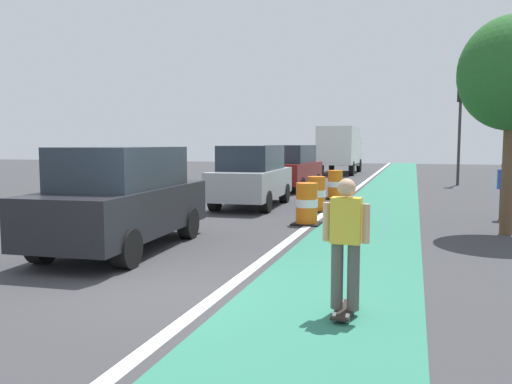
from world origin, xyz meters
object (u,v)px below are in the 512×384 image
object	(u,v)px
parked_suv_second	(252,176)
traffic_barrel_mid	(316,194)
traffic_barrel_front	(307,204)
delivery_truck_down_block	(341,147)
traffic_barrel_back	(335,185)
pedestrian_crossing	(504,189)
traffic_light_corner	(460,116)
parked_suv_nearest	(123,198)
parked_suv_third	(291,167)
skateboarder_on_lane	(346,242)

from	to	relation	value
parked_suv_second	traffic_barrel_mid	distance (m)	2.43
traffic_barrel_front	delivery_truck_down_block	xyz separation A→B (m)	(-2.33, 23.38, 1.31)
traffic_barrel_back	delivery_truck_down_block	world-z (taller)	delivery_truck_down_block
traffic_barrel_front	pedestrian_crossing	size ratio (longest dim) A/B	0.68
traffic_light_corner	pedestrian_crossing	bearing A→B (deg)	-88.89
traffic_barrel_mid	pedestrian_crossing	distance (m)	5.29
parked_suv_nearest	delivery_truck_down_block	xyz separation A→B (m)	(0.52, 27.59, 0.81)
parked_suv_nearest	delivery_truck_down_block	world-z (taller)	delivery_truck_down_block
parked_suv_nearest	traffic_light_corner	xyz separation A→B (m)	(7.65, 19.06, 2.47)
parked_suv_nearest	traffic_light_corner	size ratio (longest dim) A/B	0.92
traffic_barrel_front	delivery_truck_down_block	world-z (taller)	delivery_truck_down_block
pedestrian_crossing	traffic_barrel_back	bearing A→B (deg)	141.81
parked_suv_third	traffic_light_corner	distance (m)	9.40
parked_suv_third	pedestrian_crossing	distance (m)	10.66
traffic_barrel_back	pedestrian_crossing	xyz separation A→B (m)	(5.26, -4.13, 0.33)
parked_suv_second	traffic_barrel_mid	size ratio (longest dim) A/B	4.29
parked_suv_third	pedestrian_crossing	size ratio (longest dim) A/B	2.91
parked_suv_second	traffic_barrel_back	size ratio (longest dim) A/B	4.29
pedestrian_crossing	parked_suv_nearest	bearing A→B (deg)	-140.06
parked_suv_nearest	traffic_barrel_mid	size ratio (longest dim) A/B	4.31
parked_suv_nearest	pedestrian_crossing	world-z (taller)	parked_suv_nearest
parked_suv_second	traffic_barrel_front	size ratio (longest dim) A/B	4.29
parked_suv_nearest	delivery_truck_down_block	bearing A→B (deg)	88.92
delivery_truck_down_block	parked_suv_third	bearing A→B (deg)	-91.51
skateboarder_on_lane	parked_suv_second	distance (m)	11.10
traffic_barrel_mid	traffic_barrel_back	distance (m)	3.86
parked_suv_nearest	traffic_barrel_back	xyz separation A→B (m)	(2.63, 10.74, -0.50)
parked_suv_third	delivery_truck_down_block	bearing A→B (deg)	88.49
parked_suv_nearest	parked_suv_second	distance (m)	7.50
parked_suv_third	traffic_barrel_mid	bearing A→B (deg)	-70.80
parked_suv_third	delivery_truck_down_block	distance (m)	13.68
traffic_light_corner	traffic_barrel_front	bearing A→B (deg)	-107.90
skateboarder_on_lane	traffic_barrel_mid	xyz separation A→B (m)	(-2.12, 9.57, -0.38)
parked_suv_third	traffic_barrel_mid	size ratio (longest dim) A/B	4.30
traffic_light_corner	parked_suv_third	bearing A→B (deg)	-145.63
traffic_barrel_mid	traffic_light_corner	size ratio (longest dim) A/B	0.21
traffic_barrel_back	traffic_light_corner	size ratio (longest dim) A/B	0.21
traffic_light_corner	skateboarder_on_lane	bearing A→B (deg)	-97.63
traffic_barrel_back	delivery_truck_down_block	xyz separation A→B (m)	(-2.11, 16.85, 1.31)
parked_suv_second	delivery_truck_down_block	size ratio (longest dim) A/B	0.61
skateboarder_on_lane	traffic_barrel_mid	size ratio (longest dim) A/B	1.55
skateboarder_on_lane	traffic_light_corner	distance (m)	22.09
skateboarder_on_lane	traffic_barrel_front	bearing A→B (deg)	105.27
parked_suv_second	pedestrian_crossing	distance (m)	7.63
skateboarder_on_lane	parked_suv_second	world-z (taller)	parked_suv_second
traffic_barrel_mid	pedestrian_crossing	size ratio (longest dim) A/B	0.68
skateboarder_on_lane	traffic_light_corner	size ratio (longest dim) A/B	0.33
delivery_truck_down_block	pedestrian_crossing	distance (m)	22.26
traffic_barrel_front	traffic_light_corner	xyz separation A→B (m)	(4.80, 14.85, 2.97)
parked_suv_nearest	delivery_truck_down_block	distance (m)	27.60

